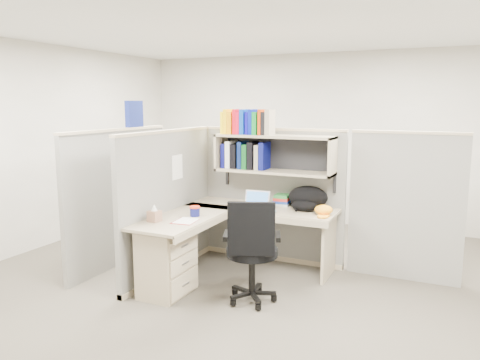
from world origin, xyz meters
The scene contains 14 objects.
ground centered at (0.00, 0.00, 0.00)m, with size 6.00×6.00×0.00m, color #3A362D.
room_shell centered at (0.00, 0.00, 1.62)m, with size 6.00×6.00×6.00m.
cubicle centered at (-0.37, 0.45, 0.91)m, with size 3.79×1.84×1.95m.
desk centered at (-0.41, -0.29, 0.44)m, with size 1.74×1.75×0.73m.
laptop centered at (-0.02, 0.42, 0.83)m, with size 0.29×0.29×0.21m, color silver, non-canonical shape.
backpack centered at (0.51, 0.66, 0.86)m, with size 0.45×0.35×0.27m, color black, non-canonical shape.
orange_cap centered at (0.75, 0.51, 0.78)m, with size 0.19×0.22×0.11m, color #FF9C16, non-canonical shape.
snack_canister centered at (-0.48, -0.14, 0.79)m, with size 0.11×0.11×0.11m.
tissue_box centered at (-0.73, -0.51, 0.82)m, with size 0.11×0.11×0.18m, color #986D56, non-canonical shape.
mouse centered at (0.22, 0.37, 0.75)m, with size 0.08×0.06×0.03m, color #83A1BA.
paper_cup centered at (-0.06, 0.72, 0.78)m, with size 0.07×0.07×0.10m, color silver.
book_stack centered at (0.18, 0.80, 0.79)m, with size 0.19×0.26×0.12m, color gray, non-canonical shape.
loose_paper centered at (-0.46, -0.35, 0.73)m, with size 0.20×0.27×0.00m, color white, non-canonical shape.
task_chair centered at (0.31, -0.41, 0.37)m, with size 0.60×0.56×1.04m.
Camera 1 is at (2.01, -4.34, 1.92)m, focal length 35.00 mm.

